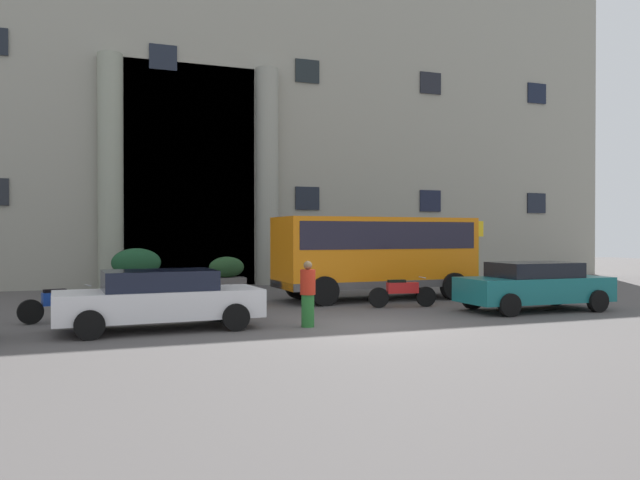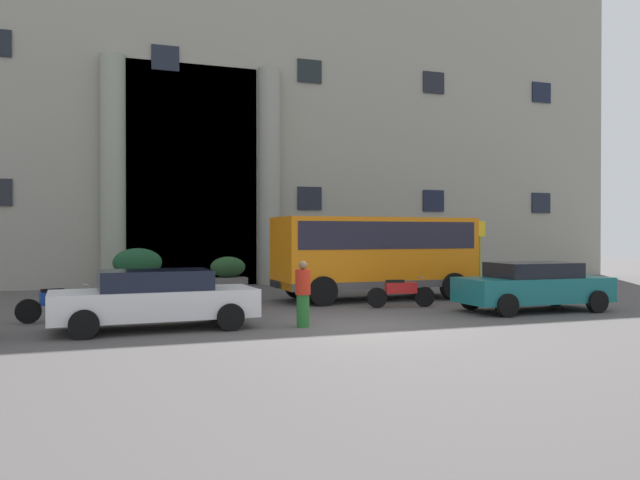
{
  "view_description": "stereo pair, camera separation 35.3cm",
  "coord_description": "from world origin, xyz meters",
  "px_view_note": "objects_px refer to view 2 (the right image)",
  "views": [
    {
      "loc": [
        -6.11,
        -13.37,
        2.18
      ],
      "look_at": [
        1.48,
        6.93,
        1.97
      ],
      "focal_mm": 35.14,
      "sensor_mm": 36.0,
      "label": 1
    },
    {
      "loc": [
        -5.78,
        -13.49,
        2.18
      ],
      "look_at": [
        1.48,
        6.93,
        1.97
      ],
      "focal_mm": 35.14,
      "sensor_mm": 36.0,
      "label": 2
    }
  ],
  "objects_px": {
    "parked_hatchback_near": "(155,298)",
    "scooter_by_planter": "(400,292)",
    "pedestrian_man_red_shirt": "(303,294)",
    "motorcycle_far_end": "(58,303)",
    "hedge_planter_far_west": "(347,272)",
    "hedge_planter_east": "(138,272)",
    "bus_stop_sign": "(480,247)",
    "orange_minibus": "(375,251)",
    "parked_coupe_end": "(533,286)",
    "hedge_planter_far_east": "(414,269)",
    "hedge_planter_entrance_right": "(228,274)",
    "motorcycle_near_kerb": "(543,287)"
  },
  "relations": [
    {
      "from": "parked_hatchback_near",
      "to": "scooter_by_planter",
      "type": "height_order",
      "value": "parked_hatchback_near"
    },
    {
      "from": "pedestrian_man_red_shirt",
      "to": "motorcycle_far_end",
      "type": "bearing_deg",
      "value": -111.69
    },
    {
      "from": "hedge_planter_far_west",
      "to": "hedge_planter_east",
      "type": "bearing_deg",
      "value": -177.52
    },
    {
      "from": "bus_stop_sign",
      "to": "motorcycle_far_end",
      "type": "relative_size",
      "value": 1.32
    },
    {
      "from": "orange_minibus",
      "to": "bus_stop_sign",
      "type": "relative_size",
      "value": 2.49
    },
    {
      "from": "hedge_planter_far_west",
      "to": "parked_coupe_end",
      "type": "bearing_deg",
      "value": -78.87
    },
    {
      "from": "parked_hatchback_near",
      "to": "pedestrian_man_red_shirt",
      "type": "bearing_deg",
      "value": -16.04
    },
    {
      "from": "bus_stop_sign",
      "to": "hedge_planter_far_east",
      "type": "bearing_deg",
      "value": 105.78
    },
    {
      "from": "hedge_planter_entrance_right",
      "to": "hedge_planter_far_west",
      "type": "bearing_deg",
      "value": -1.19
    },
    {
      "from": "orange_minibus",
      "to": "parked_hatchback_near",
      "type": "xyz_separation_m",
      "value": [
        -7.48,
        -4.27,
        -0.92
      ]
    },
    {
      "from": "motorcycle_near_kerb",
      "to": "hedge_planter_east",
      "type": "bearing_deg",
      "value": 141.84
    },
    {
      "from": "hedge_planter_entrance_right",
      "to": "hedge_planter_far_east",
      "type": "relative_size",
      "value": 0.67
    },
    {
      "from": "hedge_planter_entrance_right",
      "to": "hedge_planter_east",
      "type": "xyz_separation_m",
      "value": [
        -3.41,
        -0.47,
        0.18
      ]
    },
    {
      "from": "parked_coupe_end",
      "to": "motorcycle_near_kerb",
      "type": "relative_size",
      "value": 2.24
    },
    {
      "from": "hedge_planter_far_west",
      "to": "parked_coupe_end",
      "type": "height_order",
      "value": "parked_coupe_end"
    },
    {
      "from": "hedge_planter_far_east",
      "to": "parked_coupe_end",
      "type": "height_order",
      "value": "same"
    },
    {
      "from": "hedge_planter_far_east",
      "to": "parked_coupe_end",
      "type": "distance_m",
      "value": 9.74
    },
    {
      "from": "hedge_planter_entrance_right",
      "to": "hedge_planter_east",
      "type": "bearing_deg",
      "value": -172.21
    },
    {
      "from": "hedge_planter_entrance_right",
      "to": "parked_hatchback_near",
      "type": "relative_size",
      "value": 0.31
    },
    {
      "from": "scooter_by_planter",
      "to": "orange_minibus",
      "type": "bearing_deg",
      "value": 92.75
    },
    {
      "from": "scooter_by_planter",
      "to": "pedestrian_man_red_shirt",
      "type": "relative_size",
      "value": 1.33
    },
    {
      "from": "motorcycle_near_kerb",
      "to": "pedestrian_man_red_shirt",
      "type": "relative_size",
      "value": 1.25
    },
    {
      "from": "hedge_planter_entrance_right",
      "to": "parked_coupe_end",
      "type": "relative_size",
      "value": 0.33
    },
    {
      "from": "bus_stop_sign",
      "to": "hedge_planter_entrance_right",
      "type": "height_order",
      "value": "bus_stop_sign"
    },
    {
      "from": "hedge_planter_entrance_right",
      "to": "pedestrian_man_red_shirt",
      "type": "distance_m",
      "value": 10.16
    },
    {
      "from": "hedge_planter_entrance_right",
      "to": "orange_minibus",
      "type": "bearing_deg",
      "value": -52.24
    },
    {
      "from": "bus_stop_sign",
      "to": "pedestrian_man_red_shirt",
      "type": "distance_m",
      "value": 11.68
    },
    {
      "from": "parked_hatchback_near",
      "to": "pedestrian_man_red_shirt",
      "type": "height_order",
      "value": "pedestrian_man_red_shirt"
    },
    {
      "from": "bus_stop_sign",
      "to": "scooter_by_planter",
      "type": "height_order",
      "value": "bus_stop_sign"
    },
    {
      "from": "bus_stop_sign",
      "to": "hedge_planter_far_west",
      "type": "height_order",
      "value": "bus_stop_sign"
    },
    {
      "from": "motorcycle_far_end",
      "to": "pedestrian_man_red_shirt",
      "type": "distance_m",
      "value": 6.21
    },
    {
      "from": "orange_minibus",
      "to": "motorcycle_far_end",
      "type": "distance_m",
      "value": 9.94
    },
    {
      "from": "hedge_planter_far_east",
      "to": "hedge_planter_far_west",
      "type": "bearing_deg",
      "value": -175.61
    },
    {
      "from": "hedge_planter_east",
      "to": "parked_hatchback_near",
      "type": "height_order",
      "value": "hedge_planter_east"
    },
    {
      "from": "hedge_planter_far_east",
      "to": "motorcycle_far_end",
      "type": "xyz_separation_m",
      "value": [
        -13.91,
        -7.37,
        -0.2
      ]
    },
    {
      "from": "hedge_planter_entrance_right",
      "to": "motorcycle_near_kerb",
      "type": "bearing_deg",
      "value": -40.56
    },
    {
      "from": "orange_minibus",
      "to": "scooter_by_planter",
      "type": "height_order",
      "value": "orange_minibus"
    },
    {
      "from": "pedestrian_man_red_shirt",
      "to": "hedge_planter_far_west",
      "type": "bearing_deg",
      "value": 159.27
    },
    {
      "from": "parked_hatchback_near",
      "to": "scooter_by_planter",
      "type": "distance_m",
      "value": 7.46
    },
    {
      "from": "scooter_by_planter",
      "to": "motorcycle_near_kerb",
      "type": "bearing_deg",
      "value": 8.69
    },
    {
      "from": "hedge_planter_east",
      "to": "motorcycle_far_end",
      "type": "relative_size",
      "value": 0.89
    },
    {
      "from": "hedge_planter_entrance_right",
      "to": "hedge_planter_far_east",
      "type": "xyz_separation_m",
      "value": [
        8.22,
        0.15,
        0.04
      ]
    },
    {
      "from": "parked_coupe_end",
      "to": "parked_hatchback_near",
      "type": "relative_size",
      "value": 0.94
    },
    {
      "from": "hedge_planter_east",
      "to": "orange_minibus",
      "type": "bearing_deg",
      "value": -32.2
    },
    {
      "from": "motorcycle_far_end",
      "to": "scooter_by_planter",
      "type": "relative_size",
      "value": 0.99
    },
    {
      "from": "hedge_planter_far_east",
      "to": "pedestrian_man_red_shirt",
      "type": "relative_size",
      "value": 1.37
    },
    {
      "from": "hedge_planter_east",
      "to": "scooter_by_planter",
      "type": "relative_size",
      "value": 0.88
    },
    {
      "from": "orange_minibus",
      "to": "hedge_planter_east",
      "type": "relative_size",
      "value": 3.68
    },
    {
      "from": "pedestrian_man_red_shirt",
      "to": "parked_hatchback_near",
      "type": "bearing_deg",
      "value": -97.03
    },
    {
      "from": "hedge_planter_entrance_right",
      "to": "motorcycle_far_end",
      "type": "xyz_separation_m",
      "value": [
        -5.7,
        -7.22,
        -0.17
      ]
    }
  ]
}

